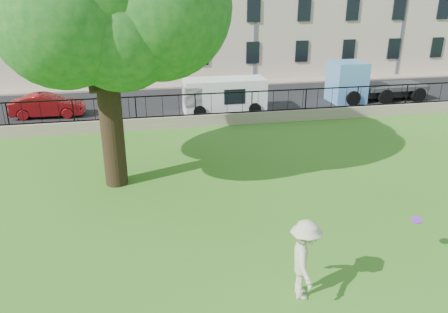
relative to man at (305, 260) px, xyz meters
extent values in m
plane|color=#3A711A|center=(-0.61, 1.79, -0.98)|extent=(120.00, 120.00, 0.00)
cube|color=gray|center=(-0.61, 13.79, -0.68)|extent=(50.00, 0.40, 0.60)
cube|color=black|center=(-0.61, 13.79, -0.35)|extent=(50.00, 0.05, 0.06)
cube|color=black|center=(-0.61, 13.79, 0.72)|extent=(50.00, 0.05, 0.06)
cube|color=black|center=(-0.61, 18.49, -0.98)|extent=(60.00, 9.00, 0.01)
cube|color=gray|center=(-0.61, 23.69, -0.92)|extent=(60.00, 1.40, 0.12)
cylinder|color=black|center=(-4.44, 7.32, 1.22)|extent=(0.81, 0.81, 4.42)
sphere|color=#154F1A|center=(-2.64, 6.52, 5.23)|extent=(4.61, 4.61, 4.61)
imported|color=beige|center=(0.00, 0.00, 0.00)|extent=(0.99, 1.40, 1.97)
cylinder|color=purple|center=(3.39, 0.87, 0.17)|extent=(0.27, 0.27, 0.12)
imported|color=maroon|center=(-8.44, 17.19, -0.34)|extent=(3.96, 1.50, 1.29)
cube|color=white|center=(1.39, 16.19, -0.01)|extent=(4.64, 1.84, 1.94)
cube|color=#5F9ADF|center=(11.39, 17.19, 0.27)|extent=(5.96, 2.12, 2.50)
camera|label=1|loc=(-3.45, -7.88, 5.79)|focal=35.00mm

